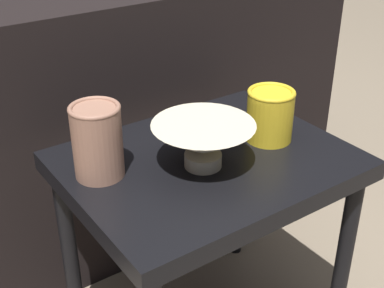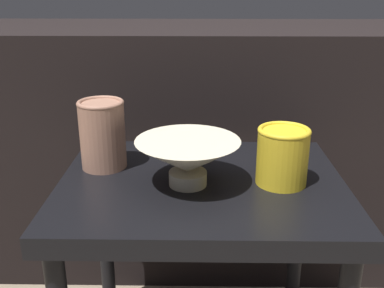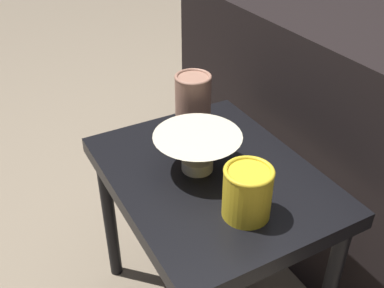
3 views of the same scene
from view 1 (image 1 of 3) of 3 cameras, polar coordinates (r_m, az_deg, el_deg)
The scene contains 5 objects.
table at distance 1.12m, azimuth 1.57°, elevation -4.30°, with size 0.57×0.44×0.49m.
couch_backdrop at distance 1.56m, azimuth -10.39°, elevation 3.04°, with size 1.44×0.50×0.73m.
bowl at distance 1.03m, azimuth 1.21°, elevation 0.38°, with size 0.20×0.20×0.09m.
vase_textured_left at distance 1.01m, azimuth -10.07°, elevation 0.41°, with size 0.10×0.10×0.14m.
vase_colorful_right at distance 1.14m, azimuth 8.32°, elevation 3.18°, with size 0.10×0.10×0.11m.
Camera 1 is at (-0.56, -0.75, 1.03)m, focal length 50.00 mm.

